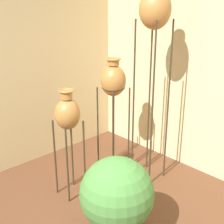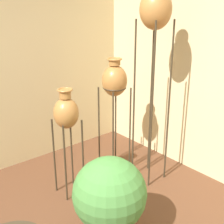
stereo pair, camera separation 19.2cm
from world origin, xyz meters
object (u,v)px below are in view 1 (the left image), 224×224
(vase_stand_tall, at_px, (155,14))
(potted_plant, at_px, (117,198))
(vase_stand_medium, at_px, (113,82))
(vase_stand_short, at_px, (68,115))

(vase_stand_tall, height_order, potted_plant, vase_stand_tall)
(vase_stand_medium, distance_m, vase_stand_short, 0.75)
(vase_stand_tall, distance_m, vase_stand_medium, 0.89)
(vase_stand_medium, xyz_separation_m, potted_plant, (-0.87, -0.95, -0.68))
(vase_stand_medium, relative_size, potted_plant, 1.72)
(vase_stand_tall, height_order, vase_stand_medium, vase_stand_tall)
(potted_plant, bearing_deg, vase_stand_medium, 47.73)
(vase_stand_medium, bearing_deg, vase_stand_tall, -65.35)
(vase_stand_tall, bearing_deg, vase_stand_medium, 114.65)
(vase_stand_short, xyz_separation_m, potted_plant, (-0.15, -0.89, -0.47))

